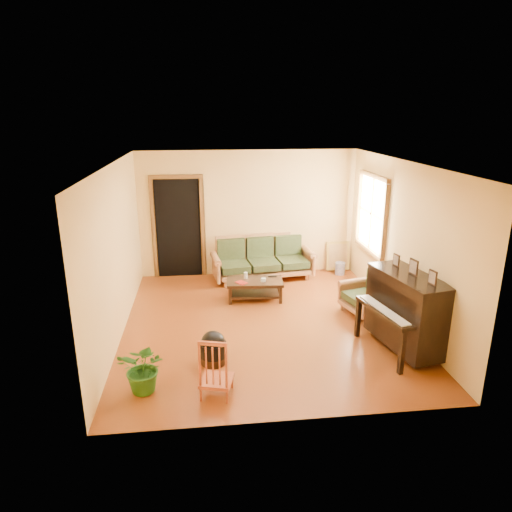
{
  "coord_description": "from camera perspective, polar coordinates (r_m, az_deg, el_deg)",
  "views": [
    {
      "loc": [
        -0.92,
        -6.77,
        3.32
      ],
      "look_at": [
        -0.11,
        0.2,
        1.1
      ],
      "focal_mm": 32.0,
      "sensor_mm": 36.0,
      "label": 1
    }
  ],
  "objects": [
    {
      "name": "armchair",
      "position": [
        7.99,
        13.47,
        -4.51
      ],
      "size": [
        0.91,
        0.94,
        0.77
      ],
      "primitive_type": "cube",
      "rotation": [
        0.0,
        0.0,
        0.27
      ],
      "color": "#985F37",
      "rests_on": "floor"
    },
    {
      "name": "window",
      "position": [
        8.84,
        14.28,
        5.14
      ],
      "size": [
        0.12,
        1.36,
        1.46
      ],
      "primitive_type": "cube",
      "color": "white",
      "rests_on": "right_wall"
    },
    {
      "name": "piano",
      "position": [
        6.91,
        18.23,
        -6.76
      ],
      "size": [
        1.01,
        1.43,
        1.15
      ],
      "primitive_type": "cube",
      "rotation": [
        0.0,
        0.0,
        0.2
      ],
      "color": "black",
      "rests_on": "floor"
    },
    {
      "name": "sofa",
      "position": [
        9.38,
        0.91,
        -0.32
      ],
      "size": [
        2.14,
        1.1,
        0.88
      ],
      "primitive_type": "cube",
      "rotation": [
        0.0,
        0.0,
        0.12
      ],
      "color": "#985F37",
      "rests_on": "floor"
    },
    {
      "name": "leaning_frame",
      "position": [
        10.07,
        10.19,
        0.04
      ],
      "size": [
        0.5,
        0.11,
        0.67
      ],
      "primitive_type": "cube",
      "rotation": [
        0.0,
        0.0,
        0.0
      ],
      "color": "gold",
      "rests_on": "floor"
    },
    {
      "name": "red_chair",
      "position": [
        5.67,
        -4.99,
        -13.5
      ],
      "size": [
        0.47,
        0.49,
        0.8
      ],
      "primitive_type": "cube",
      "rotation": [
        0.0,
        0.0,
        -0.26
      ],
      "color": "#983B1B",
      "rests_on": "floor"
    },
    {
      "name": "potted_plant",
      "position": [
        5.91,
        -13.77,
        -13.42
      ],
      "size": [
        0.73,
        0.68,
        0.66
      ],
      "primitive_type": "imported",
      "rotation": [
        0.0,
        0.0,
        -0.35
      ],
      "color": "#225A19",
      "rests_on": "floor"
    },
    {
      "name": "coffee_table",
      "position": [
        8.44,
        -0.15,
        -4.23
      ],
      "size": [
        1.06,
        0.62,
        0.37
      ],
      "primitive_type": "cube",
      "rotation": [
        0.0,
        0.0,
        -0.07
      ],
      "color": "black",
      "rests_on": "floor"
    },
    {
      "name": "candle",
      "position": [
        8.45,
        -1.3,
        -2.43
      ],
      "size": [
        0.07,
        0.07,
        0.12
      ],
      "primitive_type": "cylinder",
      "rotation": [
        0.0,
        0.0,
        -0.1
      ],
      "color": "silver",
      "rests_on": "coffee_table"
    },
    {
      "name": "remote",
      "position": [
        8.55,
        2.06,
        -2.56
      ],
      "size": [
        0.17,
        0.06,
        0.02
      ],
      "primitive_type": "cube",
      "rotation": [
        0.0,
        0.0,
        -0.1
      ],
      "color": "black",
      "rests_on": "coffee_table"
    },
    {
      "name": "floor",
      "position": [
        7.59,
        0.98,
        -8.37
      ],
      "size": [
        5.0,
        5.0,
        0.0
      ],
      "primitive_type": "plane",
      "color": "#64290D",
      "rests_on": "ground"
    },
    {
      "name": "glass_jar",
      "position": [
        8.31,
        0.92,
        -3.0
      ],
      "size": [
        0.12,
        0.12,
        0.06
      ],
      "primitive_type": "cylinder",
      "rotation": [
        0.0,
        0.0,
        0.32
      ],
      "color": "white",
      "rests_on": "coffee_table"
    },
    {
      "name": "doorway",
      "position": [
        9.54,
        -9.68,
        3.4
      ],
      "size": [
        1.08,
        0.16,
        2.05
      ],
      "primitive_type": "cube",
      "color": "black",
      "rests_on": "floor"
    },
    {
      "name": "book",
      "position": [
        8.18,
        -2.24,
        -3.49
      ],
      "size": [
        0.24,
        0.25,
        0.02
      ],
      "primitive_type": "imported",
      "rotation": [
        0.0,
        0.0,
        0.64
      ],
      "color": "maroon",
      "rests_on": "coffee_table"
    },
    {
      "name": "ceramic_crock",
      "position": [
        9.9,
        10.46,
        -1.54
      ],
      "size": [
        0.22,
        0.22,
        0.26
      ],
      "primitive_type": "cylinder",
      "rotation": [
        0.0,
        0.0,
        0.04
      ],
      "color": "#3543A0",
      "rests_on": "floor"
    },
    {
      "name": "footstool",
      "position": [
        6.43,
        -5.37,
        -11.78
      ],
      "size": [
        0.47,
        0.47,
        0.35
      ],
      "primitive_type": "cylinder",
      "rotation": [
        0.0,
        0.0,
        -0.35
      ],
      "color": "black",
      "rests_on": "floor"
    }
  ]
}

